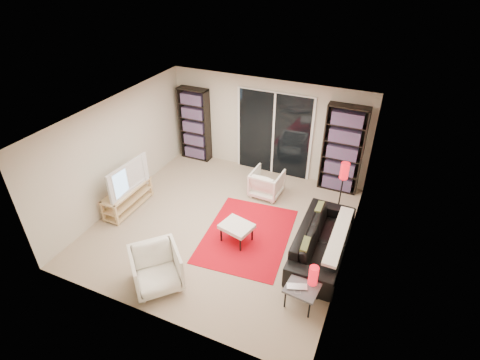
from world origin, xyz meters
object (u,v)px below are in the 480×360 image
at_px(sofa, 323,241).
at_px(armchair_back, 267,183).
at_px(bookshelf_right, 343,150).
at_px(ottoman, 237,227).
at_px(side_table, 303,288).
at_px(armchair_front, 156,269).
at_px(bookshelf_left, 195,125).
at_px(tv_stand, 128,198).
at_px(floor_lamp, 344,177).

relative_size(sofa, armchair_back, 3.20).
bearing_deg(sofa, bookshelf_right, 4.01).
bearing_deg(sofa, ottoman, 100.67).
xyz_separation_m(armchair_back, side_table, (1.62, -2.72, 0.04)).
bearing_deg(side_table, armchair_front, -165.74).
xyz_separation_m(bookshelf_left, armchair_back, (2.39, -0.93, -0.66)).
bearing_deg(armchair_back, tv_stand, 36.03).
relative_size(armchair_back, floor_lamp, 0.53).
bearing_deg(floor_lamp, side_table, -91.42).
height_order(bookshelf_left, bookshelf_right, bookshelf_right).
xyz_separation_m(bookshelf_left, ottoman, (2.41, -2.68, -0.63)).
bearing_deg(ottoman, bookshelf_right, 61.83).
height_order(bookshelf_right, armchair_back, bookshelf_right).
bearing_deg(floor_lamp, armchair_back, 176.11).
distance_m(sofa, armchair_back, 2.19).
relative_size(sofa, side_table, 3.95).
distance_m(tv_stand, sofa, 4.28).
bearing_deg(floor_lamp, bookshelf_right, 102.18).
bearing_deg(bookshelf_right, sofa, -85.54).
bearing_deg(bookshelf_left, bookshelf_right, -0.00).
xyz_separation_m(bookshelf_right, tv_stand, (-4.08, -2.65, -0.79)).
bearing_deg(side_table, floor_lamp, 88.58).
height_order(bookshelf_left, sofa, bookshelf_left).
xyz_separation_m(tv_stand, ottoman, (2.65, -0.03, 0.08)).
relative_size(bookshelf_right, armchair_back, 3.03).
relative_size(tv_stand, side_table, 2.29).
height_order(armchair_front, side_table, armchair_front).
height_order(sofa, side_table, sofa).
distance_m(bookshelf_left, side_table, 5.45).
relative_size(tv_stand, sofa, 0.58).
relative_size(tv_stand, armchair_front, 1.59).
relative_size(bookshelf_left, armchair_front, 2.41).
bearing_deg(armchair_front, bookshelf_left, 65.04).
distance_m(armchair_back, ottoman, 1.75).
height_order(tv_stand, side_table, tv_stand).
distance_m(tv_stand, ottoman, 2.65).
height_order(armchair_front, floor_lamp, floor_lamp).
bearing_deg(armchair_back, bookshelf_right, -145.03).
bearing_deg(ottoman, tv_stand, 179.36).
xyz_separation_m(armchair_front, ottoman, (0.78, 1.57, -0.02)).
height_order(tv_stand, armchair_back, armchair_back).
xyz_separation_m(tv_stand, floor_lamp, (4.31, 1.61, 0.72)).
height_order(armchair_back, floor_lamp, floor_lamp).
relative_size(ottoman, floor_lamp, 0.53).
bearing_deg(armchair_front, bookshelf_right, 16.46).
xyz_separation_m(bookshelf_left, sofa, (4.03, -2.36, -0.65)).
bearing_deg(side_table, bookshelf_left, 137.74).
relative_size(sofa, floor_lamp, 1.70).
relative_size(bookshelf_left, side_table, 3.48).
distance_m(sofa, armchair_front, 3.06).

